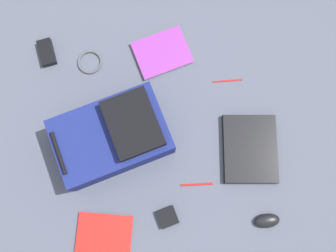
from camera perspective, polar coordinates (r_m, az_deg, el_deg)
The scene contains 11 objects.
ground_plane at distance 1.64m, azimuth -0.66°, elevation -0.04°, with size 3.40×3.40×0.00m, color #4C5160.
backpack at distance 1.55m, azimuth -8.45°, elevation -1.59°, with size 0.38×0.51×0.21m.
laptop at distance 1.64m, azimuth 12.65°, elevation -3.48°, with size 0.34×0.28×0.03m.
book_red at distance 1.73m, azimuth -0.92°, elevation 11.31°, with size 0.24×0.28×0.02m.
book_comic at distance 1.63m, azimuth -9.92°, elevation -16.58°, with size 0.24×0.27×0.01m.
computer_mouse at distance 1.65m, azimuth 15.16°, elevation -14.06°, with size 0.06×0.11×0.03m, color black.
cable_coil at distance 1.75m, azimuth -12.09°, elevation 9.71°, with size 0.11×0.11×0.01m, color #4C4C51.
power_brick at distance 1.81m, azimuth -18.36°, elevation 10.80°, with size 0.06×0.12×0.03m, color black.
pen_black at distance 1.61m, azimuth 4.51°, elevation -9.08°, with size 0.01×0.01×0.14m, color red.
pen_blue at distance 1.71m, azimuth 9.26°, elevation 7.00°, with size 0.01×0.01×0.13m, color red.
earbud_pouch at distance 1.59m, azimuth -0.05°, elevation -14.00°, with size 0.08×0.08×0.03m, color black.
Camera 1 is at (-0.31, 0.03, 1.61)m, focal length 39.13 mm.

